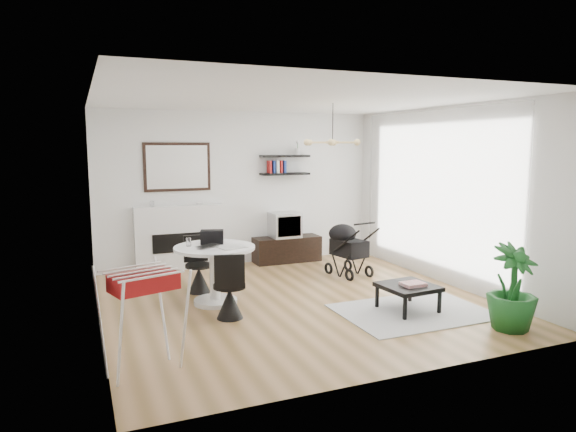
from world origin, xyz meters
name	(u,v)px	position (x,y,z in m)	size (l,w,h in m)	color
floor	(295,301)	(0.00, 0.00, 0.00)	(5.00, 5.00, 0.00)	olive
ceiling	(296,99)	(0.00, 0.00, 2.70)	(5.00, 5.00, 0.00)	white
wall_back	(240,189)	(0.00, 2.50, 1.35)	(5.00, 5.00, 0.00)	white
wall_left	(95,212)	(-2.50, 0.00, 1.35)	(5.00, 5.00, 0.00)	white
wall_right	(447,196)	(2.50, 0.00, 1.35)	(5.00, 5.00, 0.00)	white
sheer_curtain	(433,195)	(2.40, 0.20, 1.35)	(0.04, 3.60, 2.60)	white
fireplace	(180,230)	(-1.10, 2.42, 0.69)	(1.50, 0.17, 2.16)	white
shelf_lower	(285,174)	(0.81, 2.37, 1.60)	(0.90, 0.25, 0.04)	black
shelf_upper	(285,156)	(0.81, 2.37, 1.92)	(0.90, 0.25, 0.04)	black
pendant_lamp	(333,142)	(0.70, 0.30, 2.15)	(0.90, 0.90, 0.10)	#DEBD74
tv_console	(287,249)	(0.81, 2.28, 0.23)	(1.22, 0.43, 0.46)	black
crt_tv	(285,225)	(0.77, 2.27, 0.68)	(0.51, 0.45, 0.45)	#BDBDBF
dining_table	(215,266)	(-1.04, 0.30, 0.52)	(1.07, 1.07, 0.78)	white
laptop	(211,247)	(-1.11, 0.22, 0.80)	(0.36, 0.23, 0.03)	black
black_bag	(212,237)	(-1.02, 0.50, 0.88)	(0.31, 0.18, 0.18)	black
newspaper	(232,247)	(-0.85, 0.14, 0.79)	(0.35, 0.28, 0.01)	silver
drinking_glass	(189,242)	(-1.35, 0.44, 0.84)	(0.07, 0.07, 0.11)	white
chair_far	(199,275)	(-1.12, 0.93, 0.26)	(0.39, 0.39, 0.81)	black
chair_near	(230,298)	(-1.03, -0.36, 0.26)	(0.42, 0.44, 0.83)	black
drying_rack	(143,319)	(-2.18, -1.51, 0.52)	(0.81, 0.78, 0.99)	white
stroller	(347,251)	(1.36, 1.02, 0.40)	(0.60, 0.81, 0.93)	black
rug	(413,311)	(1.21, -1.01, 0.01)	(1.86, 1.35, 0.01)	#ADADAD
coffee_table	(408,288)	(1.17, -0.94, 0.31)	(0.70, 0.70, 0.33)	black
magazines	(413,284)	(1.20, -1.00, 0.36)	(0.28, 0.22, 0.04)	#B42D34
potted_plant	(512,287)	(1.87, -1.95, 0.50)	(0.56, 0.56, 1.00)	#17521D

